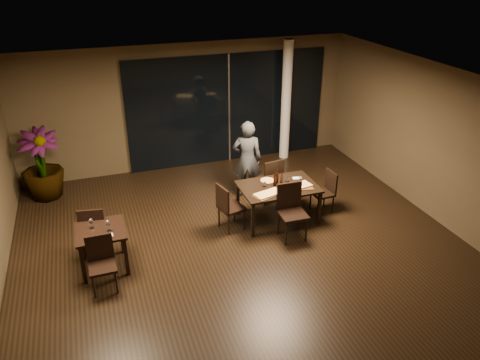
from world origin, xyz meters
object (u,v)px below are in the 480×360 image
object	(u,v)px
side_table	(101,236)
chair_main_right	(326,189)
chair_main_far	(271,178)
potted_plant	(41,165)
bottle_c	(277,176)
chair_side_far	(93,228)
bottle_a	(275,179)
diner	(247,159)
bottle_b	(282,179)
chair_side_near	(101,260)
chair_main_near	(291,208)
chair_main_left	(228,205)
main_table	(278,189)

from	to	relation	value
side_table	chair_main_right	size ratio (longest dim) A/B	0.91
chair_main_far	potted_plant	distance (m)	4.90
chair_main_far	bottle_c	size ratio (longest dim) A/B	3.45
side_table	chair_side_far	bearing A→B (deg)	103.00
bottle_a	diner	bearing A→B (deg)	98.23
bottle_a	bottle_b	distance (m)	0.14
side_table	chair_main_far	bearing A→B (deg)	18.83
bottle_a	chair_main_far	bearing A→B (deg)	73.13
side_table	diner	xyz separation A→B (m)	(3.17, 1.67, 0.24)
side_table	chair_side_near	world-z (taller)	chair_side_near
chair_side_near	diner	size ratio (longest dim) A/B	0.53
diner	bottle_c	size ratio (longest dim) A/B	5.89
chair_main_far	chair_main_near	world-z (taller)	chair_main_near
chair_main_near	chair_main_left	size ratio (longest dim) A/B	1.12
chair_main_left	chair_main_right	size ratio (longest dim) A/B	1.07
chair_main_far	bottle_b	distance (m)	0.77
chair_side_far	potted_plant	size ratio (longest dim) A/B	0.62
chair_main_far	chair_side_near	world-z (taller)	chair_main_far
main_table	bottle_a	size ratio (longest dim) A/B	5.14
side_table	potted_plant	distance (m)	3.19
chair_main_near	chair_side_near	size ratio (longest dim) A/B	1.16
side_table	main_table	bearing A→B (deg)	8.37
diner	bottle_c	world-z (taller)	diner
side_table	diner	bearing A→B (deg)	27.78
chair_main_right	chair_side_far	size ratio (longest dim) A/B	0.92
side_table	chair_main_left	xyz separation A→B (m)	(2.35, 0.47, -0.10)
main_table	bottle_c	bearing A→B (deg)	82.41
chair_main_left	diner	world-z (taller)	diner
chair_side_near	potted_plant	world-z (taller)	potted_plant
main_table	chair_side_near	world-z (taller)	chair_side_near
potted_plant	chair_side_near	bearing A→B (deg)	-74.91
chair_main_right	potted_plant	size ratio (longest dim) A/B	0.57
side_table	chair_main_near	distance (m)	3.40
side_table	chair_side_far	xyz separation A→B (m)	(-0.11, 0.47, -0.09)
chair_main_left	potted_plant	bearing A→B (deg)	38.68
diner	bottle_a	world-z (taller)	diner
bottle_a	chair_main_near	bearing A→B (deg)	-84.76
chair_side_near	diner	distance (m)	3.91
side_table	chair_main_right	bearing A→B (deg)	6.44
side_table	bottle_a	xyz separation A→B (m)	(3.34, 0.53, 0.27)
potted_plant	chair_side_far	bearing A→B (deg)	-70.74
chair_side_far	chair_main_far	bearing A→B (deg)	-160.03
diner	bottle_a	xyz separation A→B (m)	(0.16, -1.14, 0.04)
chair_main_right	chair_main_near	bearing A→B (deg)	-63.18
main_table	side_table	size ratio (longest dim) A/B	1.88
chair_main_right	diner	world-z (taller)	diner
chair_side_far	bottle_c	xyz separation A→B (m)	(3.53, 0.15, 0.37)
chair_main_left	bottle_c	world-z (taller)	bottle_c
chair_main_right	bottle_a	size ratio (longest dim) A/B	3.00
chair_main_far	chair_side_near	size ratio (longest dim) A/B	1.11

